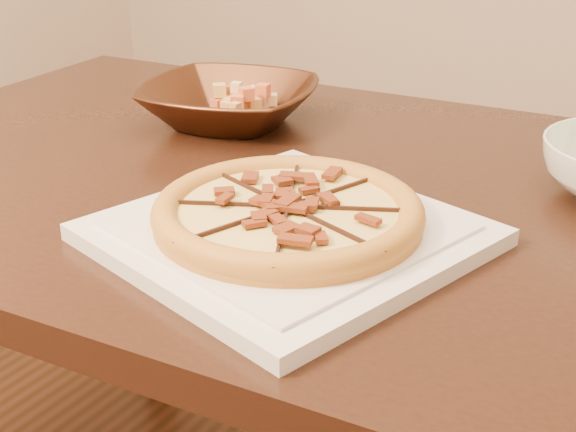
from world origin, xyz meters
name	(u,v)px	position (x,y,z in m)	size (l,w,h in m)	color
dining_table	(293,257)	(0.07, 0.04, 0.64)	(1.33, 0.91, 0.75)	black
plate	(288,233)	(0.17, -0.12, 0.76)	(0.40, 0.40, 0.02)	silver
pizza	(288,212)	(0.17, -0.12, 0.78)	(0.28, 0.28, 0.03)	#C4872C
bronze_bowl	(230,104)	(-0.12, 0.17, 0.78)	(0.25, 0.25, 0.06)	#4B2917
mixed_dish	(227,74)	(-0.12, 0.17, 0.83)	(0.09, 0.12, 0.03)	#E5C989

